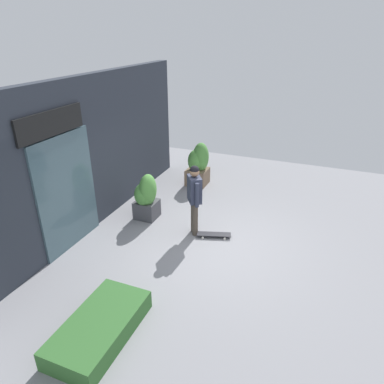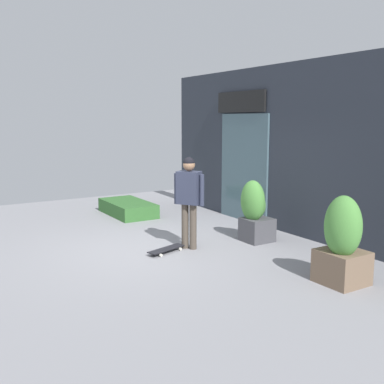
# 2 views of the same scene
# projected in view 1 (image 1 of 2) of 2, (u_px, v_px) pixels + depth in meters

# --- Properties ---
(ground_plane) EXTENTS (12.00, 12.00, 0.00)m
(ground_plane) POSITION_uv_depth(u_px,v_px,m) (208.00, 244.00, 7.79)
(ground_plane) COLOR gray
(building_facade) EXTENTS (7.92, 0.31, 3.48)m
(building_facade) POSITION_uv_depth(u_px,v_px,m) (89.00, 155.00, 8.00)
(building_facade) COLOR #2D333D
(building_facade) RESTS_ON ground_plane
(skateboarder) EXTENTS (0.50, 0.45, 1.69)m
(skateboarder) POSITION_uv_depth(u_px,v_px,m) (194.00, 193.00, 7.77)
(skateboarder) COLOR #4C4238
(skateboarder) RESTS_ON ground_plane
(skateboard) EXTENTS (0.43, 0.81, 0.08)m
(skateboard) POSITION_uv_depth(u_px,v_px,m) (214.00, 234.00, 8.03)
(skateboard) COLOR black
(skateboard) RESTS_ON ground_plane
(planter_box_left) EXTENTS (0.62, 0.55, 1.20)m
(planter_box_left) POSITION_uv_depth(u_px,v_px,m) (146.00, 197.00, 8.58)
(planter_box_left) COLOR #47474C
(planter_box_left) RESTS_ON ground_plane
(planter_box_right) EXTENTS (0.64, 0.63, 1.31)m
(planter_box_right) POSITION_uv_depth(u_px,v_px,m) (198.00, 165.00, 10.51)
(planter_box_right) COLOR brown
(planter_box_right) RESTS_ON ground_plane
(hedge_ledge) EXTENTS (1.72, 0.90, 0.33)m
(hedge_ledge) POSITION_uv_depth(u_px,v_px,m) (100.00, 328.00, 5.40)
(hedge_ledge) COLOR #33662D
(hedge_ledge) RESTS_ON ground_plane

